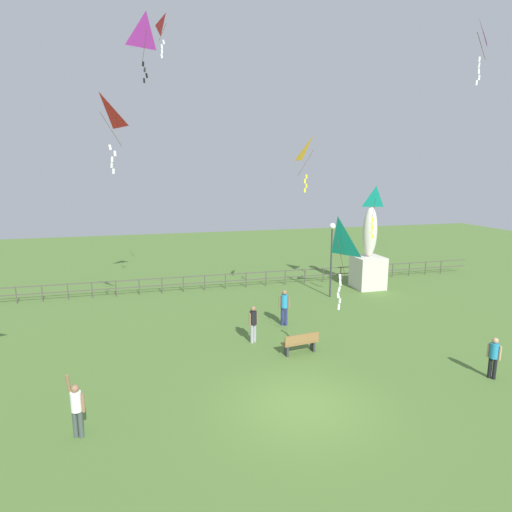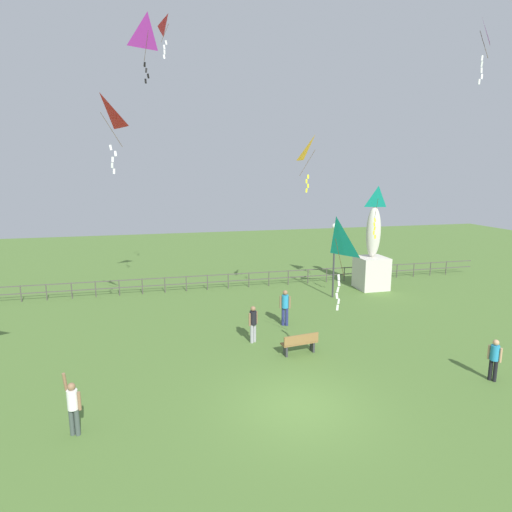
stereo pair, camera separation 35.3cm
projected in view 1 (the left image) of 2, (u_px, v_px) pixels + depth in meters
The scene contains 16 objects.
ground_plane at pixel (302, 406), 13.15m from camera, with size 80.00×80.00×0.00m, color #517533.
statue_monument at pixel (368, 261), 26.37m from camera, with size 1.75×1.75×5.63m.
lamppost at pixel (332, 243), 24.15m from camera, with size 0.36×0.36×4.33m.
park_bench at pixel (301, 342), 16.89m from camera, with size 1.54×0.61×0.85m.
person_0 at pixel (494, 355), 14.76m from camera, with size 0.28×0.40×1.51m.
person_1 at pixel (253, 322), 17.92m from camera, with size 0.43×0.30×1.61m.
person_2 at pixel (77, 407), 11.43m from camera, with size 0.46×0.34×1.82m.
person_3 at pixel (284, 305), 19.94m from camera, with size 0.49×0.32×1.73m.
kite_0 at pixel (376, 200), 21.29m from camera, with size 0.94×0.97×2.64m.
kite_2 at pixel (101, 114), 15.49m from camera, with size 1.27×1.29×2.83m.
kite_3 at pixel (147, 31), 17.45m from camera, with size 1.18×1.15×2.68m.
kite_4 at pixel (313, 151), 20.30m from camera, with size 1.17×0.78×2.65m.
kite_5 at pixel (166, 24), 20.31m from camera, with size 0.73×1.22×2.03m.
kite_6 at pixel (337, 242), 14.39m from camera, with size 0.98×1.07×3.30m.
kite_7 at pixel (477, 35), 16.68m from camera, with size 0.83×0.84×2.54m.
waterfront_railing at pixel (216, 280), 26.22m from camera, with size 36.02×0.06×0.95m.
Camera 1 is at (-4.49, -11.23, 7.10)m, focal length 29.76 mm.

